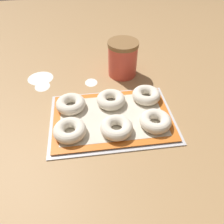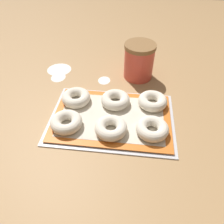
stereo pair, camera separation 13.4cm
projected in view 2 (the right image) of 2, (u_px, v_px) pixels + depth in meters
The scene contains 13 objects.
ground_plane at pixel (106, 118), 0.77m from camera, with size 2.80×2.80×0.00m, color #A87F51.
baking_tray at pixel (112, 117), 0.77m from camera, with size 0.43×0.29×0.01m.
baking_mat at pixel (112, 116), 0.76m from camera, with size 0.41×0.27×0.00m.
bagel_front_left at pixel (66, 122), 0.71m from camera, with size 0.11×0.11×0.04m.
bagel_front_center at pixel (111, 128), 0.70m from camera, with size 0.11×0.11×0.04m.
bagel_front_right at pixel (152, 129), 0.69m from camera, with size 0.11×0.11×0.04m.
bagel_back_left at pixel (76, 98), 0.80m from camera, with size 0.11×0.11×0.04m.
bagel_back_center at pixel (115, 100), 0.80m from camera, with size 0.11×0.11×0.04m.
bagel_back_right at pixel (153, 101), 0.79m from camera, with size 0.11×0.11×0.04m.
flour_canister at pixel (139, 61), 0.90m from camera, with size 0.13×0.13×0.15m.
flour_patch_near at pixel (59, 69), 0.99m from camera, with size 0.11×0.10×0.00m.
flour_patch_far at pixel (104, 80), 0.93m from camera, with size 0.05×0.06×0.00m.
flour_patch_side at pixel (58, 77), 0.95m from camera, with size 0.06×0.07×0.00m.
Camera 2 is at (0.08, -0.53, 0.55)m, focal length 35.00 mm.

